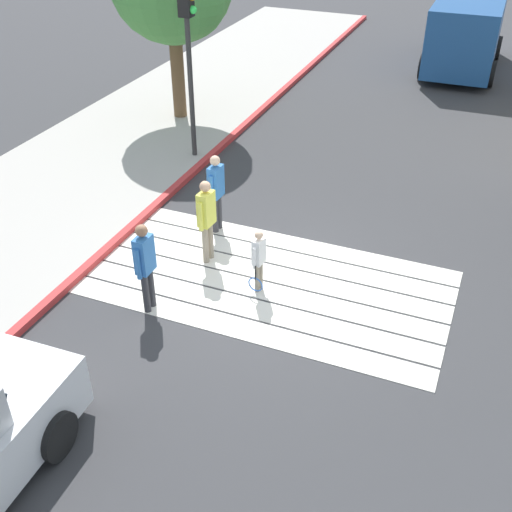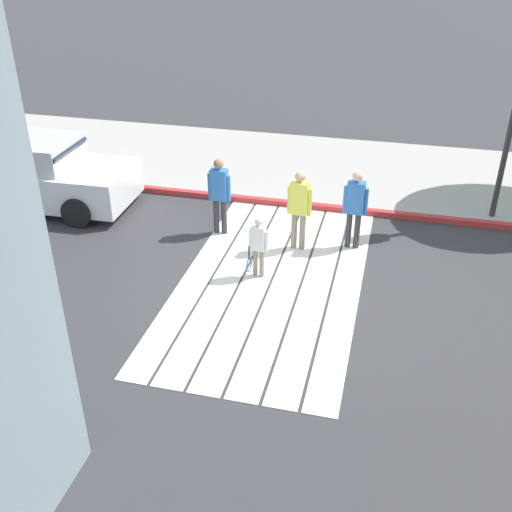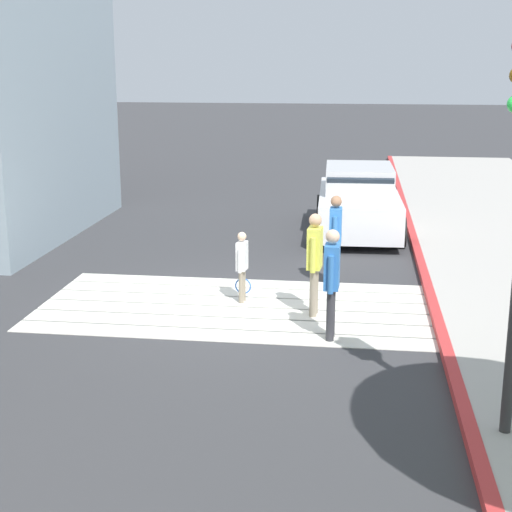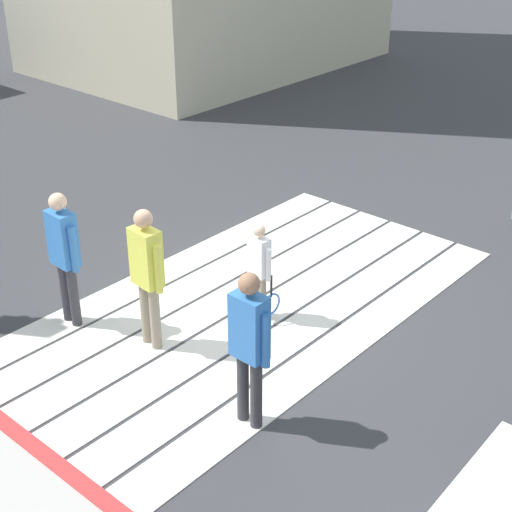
{
  "view_description": "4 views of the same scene",
  "coord_description": "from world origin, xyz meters",
  "px_view_note": "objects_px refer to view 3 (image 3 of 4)",
  "views": [
    {
      "loc": [
        3.24,
        -8.54,
        6.68
      ],
      "look_at": [
        -0.13,
        -0.3,
        0.72
      ],
      "focal_mm": 44.03,
      "sensor_mm": 36.0,
      "label": 1
    },
    {
      "loc": [
        9.11,
        1.96,
        5.87
      ],
      "look_at": [
        0.66,
        -0.13,
        0.87
      ],
      "focal_mm": 41.86,
      "sensor_mm": 36.0,
      "label": 2
    },
    {
      "loc": [
        -1.94,
        11.91,
        3.98
      ],
      "look_at": [
        -0.42,
        0.44,
        1.0
      ],
      "focal_mm": 53.81,
      "sensor_mm": 36.0,
      "label": 3
    },
    {
      "loc": [
        -5.94,
        -5.36,
        4.9
      ],
      "look_at": [
        -0.17,
        -0.29,
        0.85
      ],
      "focal_mm": 53.81,
      "sensor_mm": 36.0,
      "label": 4
    }
  ],
  "objects_px": {
    "pedestrian_adult_lead": "(335,234)",
    "pedestrian_adult_side": "(332,276)",
    "pedestrian_adult_trailing": "(315,257)",
    "car_parked_near_curb": "(358,202)",
    "pedestrian_child_with_racket": "(242,263)"
  },
  "relations": [
    {
      "from": "pedestrian_adult_lead",
      "to": "pedestrian_child_with_racket",
      "type": "relative_size",
      "value": 1.36
    },
    {
      "from": "pedestrian_child_with_racket",
      "to": "pedestrian_adult_trailing",
      "type": "bearing_deg",
      "value": 156.93
    },
    {
      "from": "pedestrian_adult_lead",
      "to": "pedestrian_adult_trailing",
      "type": "height_order",
      "value": "pedestrian_adult_trailing"
    },
    {
      "from": "pedestrian_adult_lead",
      "to": "pedestrian_adult_side",
      "type": "bearing_deg",
      "value": 90.71
    },
    {
      "from": "car_parked_near_curb",
      "to": "pedestrian_child_with_racket",
      "type": "xyz_separation_m",
      "value": [
        1.91,
        5.64,
        -0.06
      ]
    },
    {
      "from": "car_parked_near_curb",
      "to": "pedestrian_adult_side",
      "type": "relative_size",
      "value": 2.65
    },
    {
      "from": "pedestrian_adult_side",
      "to": "pedestrian_child_with_racket",
      "type": "xyz_separation_m",
      "value": [
        1.54,
        -1.58,
        -0.28
      ]
    },
    {
      "from": "car_parked_near_curb",
      "to": "pedestrian_child_with_racket",
      "type": "distance_m",
      "value": 5.96
    },
    {
      "from": "car_parked_near_curb",
      "to": "pedestrian_adult_lead",
      "type": "bearing_deg",
      "value": 84.84
    },
    {
      "from": "car_parked_near_curb",
      "to": "pedestrian_adult_trailing",
      "type": "xyz_separation_m",
      "value": [
        0.67,
        6.17,
        0.23
      ]
    },
    {
      "from": "pedestrian_adult_lead",
      "to": "pedestrian_adult_side",
      "type": "height_order",
      "value": "pedestrian_adult_lead"
    },
    {
      "from": "pedestrian_adult_trailing",
      "to": "pedestrian_adult_lead",
      "type": "bearing_deg",
      "value": -99.03
    },
    {
      "from": "pedestrian_adult_trailing",
      "to": "pedestrian_adult_side",
      "type": "distance_m",
      "value": 1.09
    },
    {
      "from": "car_parked_near_curb",
      "to": "pedestrian_adult_trailing",
      "type": "distance_m",
      "value": 6.21
    },
    {
      "from": "car_parked_near_curb",
      "to": "pedestrian_adult_trailing",
      "type": "height_order",
      "value": "pedestrian_adult_trailing"
    }
  ]
}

